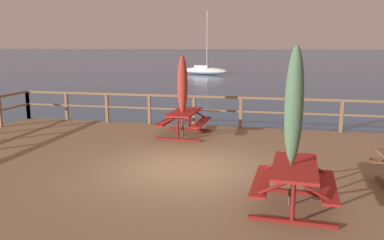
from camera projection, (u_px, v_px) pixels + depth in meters
name	position (u px, v px, depth m)	size (l,w,h in m)	color
ground_plane	(185.00, 202.00, 9.36)	(600.00, 600.00, 0.00)	navy
wooden_deck	(185.00, 185.00, 9.28)	(15.01, 9.91, 0.84)	#846647
railing_waterside_far	(217.00, 106.00, 13.67)	(14.81, 0.10, 1.09)	brown
picnic_table_back_left	(184.00, 118.00, 12.44)	(1.44, 1.86, 0.78)	maroon
picnic_table_mid_right	(294.00, 177.00, 6.90)	(1.49, 1.79, 0.78)	maroon
patio_umbrella_short_back	(182.00, 85.00, 12.22)	(0.32, 0.32, 2.51)	#4C3828
patio_umbrella_short_front	(294.00, 106.00, 6.73)	(0.32, 0.32, 2.82)	#4C3828
sailboat_distant	(205.00, 70.00, 49.00)	(6.23, 3.09, 7.72)	white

